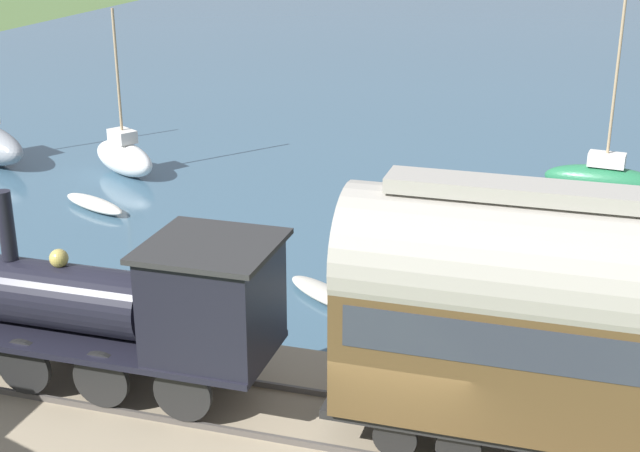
# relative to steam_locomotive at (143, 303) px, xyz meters

# --- Properties ---
(harbor_water) EXTENTS (80.00, 80.00, 0.01)m
(harbor_water) POSITION_rel_steam_locomotive_xyz_m (42.87, -4.99, -2.48)
(harbor_water) COLOR #38566B
(harbor_water) RESTS_ON ground
(rail_embankment) EXTENTS (5.14, 56.00, 0.70)m
(rail_embankment) POSITION_rel_steam_locomotive_xyz_m (-0.00, -4.99, -2.20)
(rail_embankment) COLOR gray
(rail_embankment) RESTS_ON ground
(steam_locomotive) EXTENTS (2.28, 6.54, 3.72)m
(steam_locomotive) POSITION_rel_steam_locomotive_xyz_m (0.00, 0.00, 0.00)
(steam_locomotive) COLOR black
(steam_locomotive) RESTS_ON rail_embankment
(passenger_coach) EXTENTS (2.37, 8.53, 4.75)m
(passenger_coach) POSITION_rel_steam_locomotive_xyz_m (0.00, -8.00, 0.83)
(passenger_coach) COLOR black
(passenger_coach) RESTS_ON rail_embankment
(sailboat_white) EXTENTS (2.72, 3.48, 5.96)m
(sailboat_white) POSITION_rel_steam_locomotive_xyz_m (14.45, 8.35, -1.79)
(sailboat_white) COLOR white
(sailboat_white) RESTS_ON harbor_water
(sailboat_green) EXTENTS (1.53, 4.09, 7.26)m
(sailboat_green) POSITION_rel_steam_locomotive_xyz_m (16.83, -8.43, -1.85)
(sailboat_green) COLOR #236B42
(sailboat_green) RESTS_ON harbor_water
(rowboat_near_shore) EXTENTS (1.83, 2.89, 0.38)m
(rowboat_near_shore) POSITION_rel_steam_locomotive_xyz_m (10.66, 7.42, -2.29)
(rowboat_near_shore) COLOR beige
(rowboat_near_shore) RESTS_ON harbor_water
(rowboat_mid_harbor) EXTENTS (2.04, 2.06, 0.32)m
(rowboat_mid_harbor) POSITION_rel_steam_locomotive_xyz_m (6.16, -4.63, -2.32)
(rowboat_mid_harbor) COLOR #B7B2A3
(rowboat_mid_harbor) RESTS_ON harbor_water
(rowboat_off_pier) EXTENTS (2.10, 2.50, 0.30)m
(rowboat_off_pier) POSITION_rel_steam_locomotive_xyz_m (6.26, -1.67, -2.33)
(rowboat_off_pier) COLOR #B7B2A3
(rowboat_off_pier) RESTS_ON harbor_water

